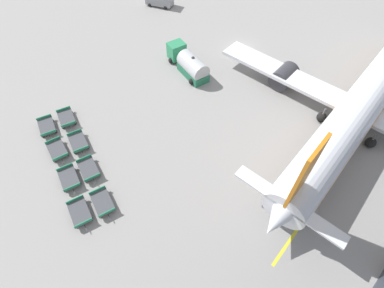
# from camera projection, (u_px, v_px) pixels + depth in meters

# --- Properties ---
(ground_plane) EXTENTS (500.00, 500.00, 0.00)m
(ground_plane) POSITION_uv_depth(u_px,v_px,m) (241.00, 49.00, 46.43)
(ground_plane) COLOR gray
(airplane) EXTENTS (38.18, 43.59, 11.83)m
(airplane) POSITION_uv_depth(u_px,v_px,m) (365.00, 101.00, 35.17)
(airplane) COLOR silver
(airplane) RESTS_ON ground_plane
(fuel_tanker_primary) EXTENTS (8.09, 4.14, 3.18)m
(fuel_tanker_primary) POSITION_uv_depth(u_px,v_px,m) (189.00, 64.00, 41.90)
(fuel_tanker_primary) COLOR #2D8C5B
(fuel_tanker_primary) RESTS_ON ground_plane
(baggage_dolly_row_near_col_a) EXTENTS (3.74, 2.50, 0.92)m
(baggage_dolly_row_near_col_a) POSITION_uv_depth(u_px,v_px,m) (47.00, 126.00, 35.91)
(baggage_dolly_row_near_col_a) COLOR #424449
(baggage_dolly_row_near_col_a) RESTS_ON ground_plane
(baggage_dolly_row_near_col_b) EXTENTS (3.73, 2.25, 0.92)m
(baggage_dolly_row_near_col_b) POSITION_uv_depth(u_px,v_px,m) (57.00, 150.00, 33.74)
(baggage_dolly_row_near_col_b) COLOR #424449
(baggage_dolly_row_near_col_b) RESTS_ON ground_plane
(baggage_dolly_row_near_col_c) EXTENTS (3.74, 2.40, 0.92)m
(baggage_dolly_row_near_col_c) POSITION_uv_depth(u_px,v_px,m) (69.00, 178.00, 31.45)
(baggage_dolly_row_near_col_c) COLOR #424449
(baggage_dolly_row_near_col_c) RESTS_ON ground_plane
(baggage_dolly_row_near_col_d) EXTENTS (3.74, 2.39, 0.92)m
(baggage_dolly_row_near_col_d) POSITION_uv_depth(u_px,v_px,m) (80.00, 212.00, 29.08)
(baggage_dolly_row_near_col_d) COLOR #424449
(baggage_dolly_row_near_col_d) RESTS_ON ground_plane
(baggage_dolly_row_mid_a_col_a) EXTENTS (3.74, 2.49, 0.92)m
(baggage_dolly_row_mid_a_col_a) POSITION_uv_depth(u_px,v_px,m) (67.00, 118.00, 36.76)
(baggage_dolly_row_mid_a_col_a) COLOR #424449
(baggage_dolly_row_mid_a_col_a) RESTS_ON ground_plane
(baggage_dolly_row_mid_a_col_b) EXTENTS (3.74, 2.43, 0.92)m
(baggage_dolly_row_mid_a_col_b) POSITION_uv_depth(u_px,v_px,m) (78.00, 142.00, 34.44)
(baggage_dolly_row_mid_a_col_b) COLOR #424449
(baggage_dolly_row_mid_a_col_b) RESTS_ON ground_plane
(baggage_dolly_row_mid_a_col_c) EXTENTS (3.74, 2.36, 0.92)m
(baggage_dolly_row_mid_a_col_c) POSITION_uv_depth(u_px,v_px,m) (89.00, 169.00, 32.16)
(baggage_dolly_row_mid_a_col_c) COLOR #424449
(baggage_dolly_row_mid_a_col_c) RESTS_ON ground_plane
(baggage_dolly_row_mid_a_col_d) EXTENTS (3.74, 2.37, 0.92)m
(baggage_dolly_row_mid_a_col_d) POSITION_uv_depth(u_px,v_px,m) (103.00, 202.00, 29.73)
(baggage_dolly_row_mid_a_col_d) COLOR #424449
(baggage_dolly_row_mid_a_col_d) RESTS_ON ground_plane
(stand_guidance_stripe) EXTENTS (2.53, 25.65, 0.01)m
(stand_guidance_stripe) POSITION_uv_depth(u_px,v_px,m) (335.00, 173.00, 32.41)
(stand_guidance_stripe) COLOR yellow
(stand_guidance_stripe) RESTS_ON ground_plane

